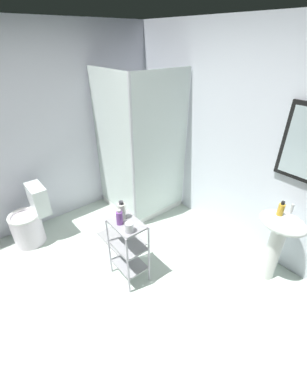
{
  "coord_description": "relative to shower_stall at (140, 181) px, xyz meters",
  "views": [
    {
      "loc": [
        1.49,
        -0.71,
        2.3
      ],
      "look_at": [
        -0.36,
        0.8,
        0.84
      ],
      "focal_mm": 23.85,
      "sensor_mm": 36.0,
      "label": 1
    }
  ],
  "objects": [
    {
      "name": "pedestal_sink",
      "position": [
        1.97,
        0.29,
        0.12
      ],
      "size": [
        0.46,
        0.37,
        0.81
      ],
      "color": "white",
      "rests_on": "ground_plane"
    },
    {
      "name": "bath_mat",
      "position": [
        0.44,
        -0.65,
        -0.45
      ],
      "size": [
        0.6,
        0.4,
        0.02
      ],
      "primitive_type": "cube",
      "color": "gray",
      "rests_on": "ground_plane"
    },
    {
      "name": "wall_left",
      "position": [
        -0.64,
        -1.23,
        0.79
      ],
      "size": [
        0.1,
        4.2,
        2.5
      ],
      "primitive_type": "cube",
      "color": "silver",
      "rests_on": "ground_plane"
    },
    {
      "name": "shower_stall",
      "position": [
        0.0,
        0.0,
        0.0
      ],
      "size": [
        0.92,
        0.92,
        2.0
      ],
      "color": "white",
      "rests_on": "ground_plane"
    },
    {
      "name": "toilet",
      "position": [
        -0.27,
        -1.53,
        -0.15
      ],
      "size": [
        0.37,
        0.49,
        0.76
      ],
      "color": "white",
      "rests_on": "ground_plane"
    },
    {
      "name": "conditioner_bottle_purple",
      "position": [
        0.97,
        -0.95,
        0.35
      ],
      "size": [
        0.06,
        0.06,
        0.16
      ],
      "color": "purple",
      "rests_on": "storage_cart"
    },
    {
      "name": "lotion_bottle_white",
      "position": [
        0.91,
        -0.89,
        0.37
      ],
      "size": [
        0.08,
        0.08,
        0.2
      ],
      "color": "silver",
      "rests_on": "storage_cart"
    },
    {
      "name": "wall_back",
      "position": [
        1.22,
        0.62,
        0.79
      ],
      "size": [
        4.2,
        0.14,
        2.5
      ],
      "color": "silver",
      "rests_on": "ground_plane"
    },
    {
      "name": "storage_cart",
      "position": [
        1.01,
        -0.9,
        -0.03
      ],
      "size": [
        0.38,
        0.28,
        0.74
      ],
      "color": "silver",
      "rests_on": "ground_plane"
    },
    {
      "name": "rinse_cup",
      "position": [
        1.12,
        -0.95,
        0.33
      ],
      "size": [
        0.08,
        0.08,
        0.1
      ],
      "primitive_type": "cylinder",
      "color": "silver",
      "rests_on": "storage_cart"
    },
    {
      "name": "ground_plane",
      "position": [
        1.21,
        -1.23,
        -0.47
      ],
      "size": [
        4.2,
        4.2,
        0.02
      ],
      "primitive_type": "cube",
      "color": "silver"
    },
    {
      "name": "hand_soap_bottle",
      "position": [
        1.91,
        0.29,
        0.41
      ],
      "size": [
        0.06,
        0.06,
        0.15
      ],
      "color": "gold",
      "rests_on": "pedestal_sink"
    },
    {
      "name": "sink_faucet",
      "position": [
        1.97,
        0.41,
        0.4
      ],
      "size": [
        0.03,
        0.03,
        0.1
      ],
      "primitive_type": "cylinder",
      "color": "silver",
      "rests_on": "pedestal_sink"
    }
  ]
}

